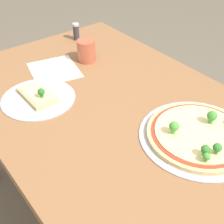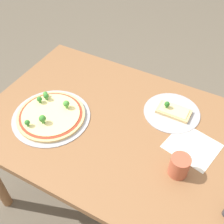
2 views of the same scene
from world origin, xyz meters
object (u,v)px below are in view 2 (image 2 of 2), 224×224
object	(u,v)px
pizza_tray_whole	(51,115)
drinking_cup	(179,166)
dining_table	(119,137)
pizza_tray_slice	(172,112)

from	to	relation	value
pizza_tray_whole	drinking_cup	bearing A→B (deg)	179.55
dining_table	pizza_tray_slice	world-z (taller)	pizza_tray_slice
pizza_tray_whole	drinking_cup	size ratio (longest dim) A/B	3.95
pizza_tray_slice	drinking_cup	xyz separation A→B (m)	(-0.14, 0.32, 0.04)
dining_table	pizza_tray_whole	xyz separation A→B (m)	(0.32, 0.11, 0.10)
pizza_tray_whole	drinking_cup	world-z (taller)	drinking_cup
dining_table	drinking_cup	distance (m)	0.38
dining_table	pizza_tray_slice	xyz separation A→B (m)	(-0.20, -0.20, 0.09)
pizza_tray_whole	dining_table	bearing A→B (deg)	-161.29
pizza_tray_slice	drinking_cup	distance (m)	0.35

